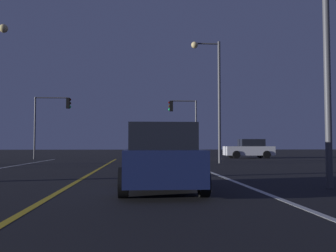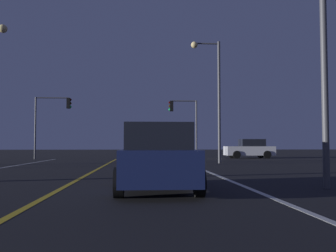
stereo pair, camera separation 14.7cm
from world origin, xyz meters
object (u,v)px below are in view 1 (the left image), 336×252
traffic_light_near_left (53,113)px  car_crossing_side (249,149)px  traffic_light_near_right (183,115)px  street_lamp_right_far (213,86)px  car_lead_same_lane (161,159)px

traffic_light_near_left → car_crossing_side: bearing=3.0°
traffic_light_near_right → traffic_light_near_left: traffic_light_near_left is taller
traffic_light_near_right → street_lamp_right_far: (1.06, -8.26, 1.30)m
traffic_light_near_left → street_lamp_right_far: street_lamp_right_far is taller
car_lead_same_lane → car_crossing_side: bearing=-21.3°
car_lead_same_lane → traffic_light_near_right: bearing=-7.8°
traffic_light_near_right → car_crossing_side: bearing=-171.7°
traffic_light_near_left → street_lamp_right_far: 14.70m
car_lead_same_lane → street_lamp_right_far: street_lamp_right_far is taller
car_lead_same_lane → street_lamp_right_far: bearing=-16.1°
traffic_light_near_right → traffic_light_near_left: 11.04m
car_crossing_side → street_lamp_right_far: size_ratio=0.54×
car_lead_same_lane → traffic_light_near_left: bearing=19.2°
car_crossing_side → traffic_light_near_left: traffic_light_near_left is taller
car_lead_same_lane → car_crossing_side: 25.36m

